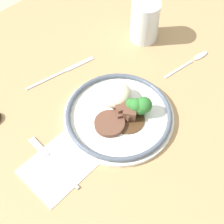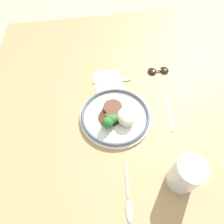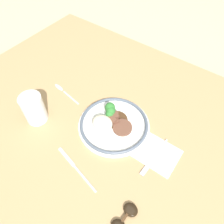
% 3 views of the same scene
% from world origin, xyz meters
% --- Properties ---
extents(ground_plane, '(8.00, 8.00, 0.00)m').
position_xyz_m(ground_plane, '(0.00, 0.00, 0.00)').
color(ground_plane, tan).
extents(dining_table, '(1.53, 1.09, 0.04)m').
position_xyz_m(dining_table, '(0.00, 0.00, 0.02)').
color(dining_table, tan).
rests_on(dining_table, ground).
extents(napkin, '(0.15, 0.13, 0.00)m').
position_xyz_m(napkin, '(-0.16, -0.01, 0.04)').
color(napkin, white).
rests_on(napkin, dining_table).
extents(plate, '(0.27, 0.27, 0.06)m').
position_xyz_m(plate, '(0.04, -0.02, 0.06)').
color(plate, white).
rests_on(plate, dining_table).
extents(juice_glass, '(0.08, 0.08, 0.12)m').
position_xyz_m(juice_glass, '(0.30, 0.13, 0.10)').
color(juice_glass, '#F4AD19').
rests_on(juice_glass, dining_table).
extents(fork, '(0.02, 0.17, 0.00)m').
position_xyz_m(fork, '(-0.16, 0.02, 0.05)').
color(fork, '#B7B7BC').
rests_on(fork, napkin).
extents(knife, '(0.21, 0.05, 0.00)m').
position_xyz_m(knife, '(0.04, 0.20, 0.04)').
color(knife, '#B7B7BC').
rests_on(knife, dining_table).
extents(spoon, '(0.17, 0.04, 0.01)m').
position_xyz_m(spoon, '(0.33, -0.04, 0.05)').
color(spoon, '#B7B7BC').
rests_on(spoon, dining_table).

